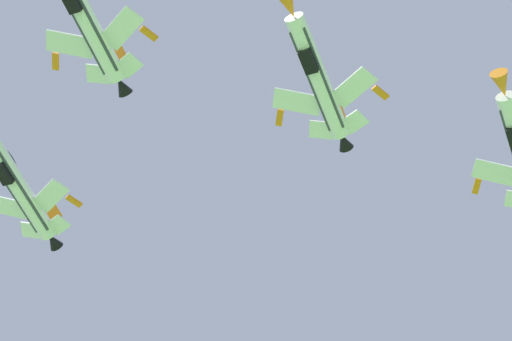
{
  "coord_description": "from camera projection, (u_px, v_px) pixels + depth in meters",
  "views": [
    {
      "loc": [
        -0.8,
        1.06,
        1.9
      ],
      "look_at": [
        28.99,
        31.56,
        72.57
      ],
      "focal_mm": 64.11,
      "sensor_mm": 36.0,
      "label": 1
    }
  ],
  "objects": [
    {
      "name": "fighter_jet_right_wing",
      "position": [
        17.0,
        184.0,
        85.88
      ],
      "size": [
        15.13,
        10.28,
        4.37
      ],
      "rotation": [
        0.0,
        -0.22,
        1.99
      ],
      "color": "white"
    },
    {
      "name": "fighter_jet_lead",
      "position": [
        85.0,
        15.0,
        76.39
      ],
      "size": [
        15.13,
        10.28,
        4.38
      ],
      "rotation": [
        0.0,
        -0.21,
        1.99
      ],
      "color": "white"
    },
    {
      "name": "fighter_jet_left_wing",
      "position": [
        317.0,
        75.0,
        78.52
      ],
      "size": [
        15.13,
        10.29,
        4.38
      ],
      "rotation": [
        0.0,
        -0.2,
        1.99
      ],
      "color": "white"
    }
  ]
}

